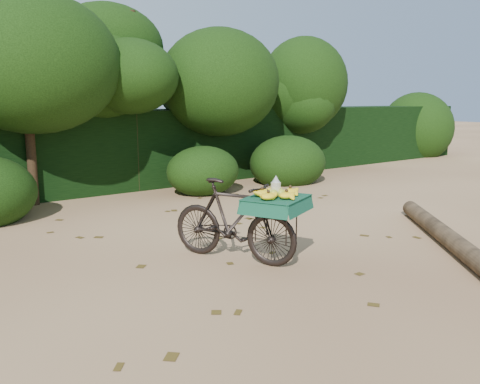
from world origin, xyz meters
TOP-DOWN VIEW (x-y plane):
  - ground at (0.00, 0.00)m, footprint 80.00×80.00m
  - vendor_bicycle at (-0.72, 0.11)m, footprint 1.32×1.90m
  - fallen_log at (2.19, -1.04)m, footprint 2.50×2.88m
  - hedge_backdrop at (0.00, 6.30)m, footprint 26.00×1.80m
  - tree_row at (-0.65, 5.50)m, footprint 14.50×2.00m
  - bush_clumps at (0.50, 4.30)m, footprint 8.80×1.70m
  - leaf_litter at (0.00, 0.65)m, footprint 7.00×7.30m

SIDE VIEW (x-z plane):
  - ground at x=0.00m, z-range 0.00..0.00m
  - leaf_litter at x=0.00m, z-range 0.00..0.01m
  - fallen_log at x=2.19m, z-range 0.00..0.26m
  - bush_clumps at x=0.50m, z-range 0.00..0.90m
  - vendor_bicycle at x=-0.72m, z-range 0.01..1.08m
  - hedge_backdrop at x=0.00m, z-range 0.00..1.80m
  - tree_row at x=-0.65m, z-range 0.00..4.00m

